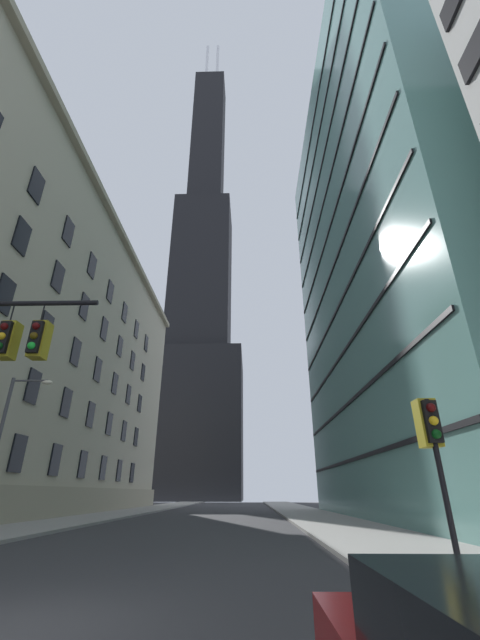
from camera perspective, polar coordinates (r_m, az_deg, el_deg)
The scene contains 5 objects.
ground_plane at distance 7.53m, azimuth -31.83°, elevation -35.45°, with size 102.00×160.00×0.10m, color #303033.
dark_skyscraper at distance 115.63m, azimuth -5.94°, elevation 1.54°, with size 25.16×25.16×181.66m.
glass_office_midrise at distance 39.49m, azimuth 25.06°, elevation 9.56°, with size 16.43×35.01×44.66m.
traffic_light_near_right at distance 9.67m, azimuth 26.62°, elevation -14.72°, with size 0.40×0.63×3.56m.
street_lamppost at distance 23.13m, azimuth -31.55°, elevation -14.33°, with size 2.23×0.32×7.20m.
Camera 1 is at (3.39, -6.47, 1.77)m, focal length 21.41 mm.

